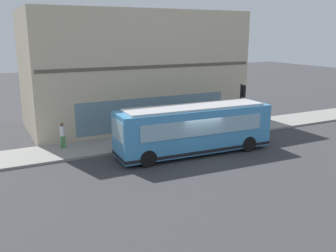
{
  "coord_description": "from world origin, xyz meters",
  "views": [
    {
      "loc": [
        -19.04,
        11.77,
        7.45
      ],
      "look_at": [
        1.69,
        1.15,
        1.67
      ],
      "focal_mm": 39.99,
      "sensor_mm": 36.0,
      "label": 1
    }
  ],
  "objects": [
    {
      "name": "pedestrian_by_light_pole",
      "position": [
        4.47,
        -6.24,
        1.18
      ],
      "size": [
        0.32,
        0.32,
        1.78
      ],
      "color": "#3F8C4C",
      "rests_on": "sidewalk_curb"
    },
    {
      "name": "building_corner",
      "position": [
        10.2,
        0.0,
        4.59
      ],
      "size": [
        8.17,
        17.28,
        9.2
      ],
      "color": "beige",
      "rests_on": "ground"
    },
    {
      "name": "sidewalk_curb",
      "position": [
        4.37,
        0.0,
        0.07
      ],
      "size": [
        3.54,
        40.0,
        0.15
      ],
      "primitive_type": "cube",
      "color": "gray",
      "rests_on": "ground"
    },
    {
      "name": "ground",
      "position": [
        0.0,
        0.0,
        0.0
      ],
      "size": [
        120.0,
        120.0,
        0.0
      ],
      "primitive_type": "plane",
      "color": "#38383A"
    },
    {
      "name": "pedestrian_near_hydrant",
      "position": [
        4.23,
        -8.9,
        1.14
      ],
      "size": [
        0.32,
        0.32,
        1.71
      ],
      "color": "#8C3F8C",
      "rests_on": "sidewalk_curb"
    },
    {
      "name": "traffic_light_near_corner",
      "position": [
        3.03,
        -5.77,
        2.71
      ],
      "size": [
        0.32,
        0.49,
        3.66
      ],
      "color": "black",
      "rests_on": "sidewalk_curb"
    },
    {
      "name": "city_bus_nearside",
      "position": [
        0.54,
        -0.1,
        1.55
      ],
      "size": [
        2.97,
        10.14,
        3.07
      ],
      "color": "#3F8CC6",
      "rests_on": "ground"
    },
    {
      "name": "fire_hydrant",
      "position": [
        4.81,
        -1.42,
        0.51
      ],
      "size": [
        0.35,
        0.35,
        0.74
      ],
      "color": "yellow",
      "rests_on": "sidewalk_curb"
    },
    {
      "name": "pedestrian_walking_along_curb",
      "position": [
        4.98,
        7.19,
        1.13
      ],
      "size": [
        0.32,
        0.32,
        1.7
      ],
      "color": "#3F8C4C",
      "rests_on": "sidewalk_curb"
    },
    {
      "name": "pedestrian_near_building_entrance",
      "position": [
        4.8,
        0.94,
        1.19
      ],
      "size": [
        0.32,
        0.32,
        1.8
      ],
      "color": "#99994C",
      "rests_on": "sidewalk_curb"
    }
  ]
}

